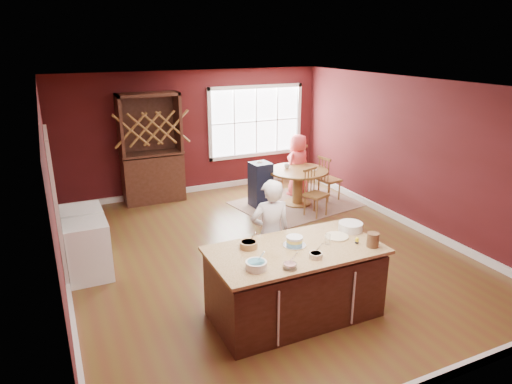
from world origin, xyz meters
TOP-DOWN VIEW (x-y plane):
  - room_shell at (0.00, 0.00)m, footprint 7.00×7.00m
  - window at (1.50, 3.47)m, footprint 2.36×0.10m
  - doorway at (-2.97, 0.60)m, footprint 0.08×1.26m
  - kitchen_island at (-0.41, -1.79)m, footprint 2.11×1.10m
  - dining_table at (1.66, 1.75)m, footprint 1.24×1.24m
  - baker at (-0.36, -1.01)m, footprint 0.62×0.46m
  - layer_cake at (-0.38, -1.71)m, footprint 0.29×0.29m
  - bowl_blue at (-1.06, -2.06)m, footprint 0.24×0.24m
  - bowl_yellow at (-0.92, -1.53)m, footprint 0.22×0.22m
  - bowl_pink at (-0.72, -2.21)m, footprint 0.17×0.17m
  - bowl_olive at (-0.32, -2.10)m, footprint 0.16×0.16m
  - drinking_glass at (0.01, -1.85)m, footprint 0.07×0.07m
  - dinner_plate at (0.23, -1.73)m, footprint 0.30×0.30m
  - white_tub at (0.52, -1.62)m, footprint 0.32×0.32m
  - stoneware_crock at (0.47, -2.14)m, footprint 0.15×0.15m
  - toy_figurine at (0.35, -1.99)m, footprint 0.05×0.05m
  - rug at (1.66, 1.75)m, footprint 2.71×2.27m
  - chair_east at (2.43, 1.72)m, footprint 0.45×0.46m
  - chair_south at (1.66, 1.01)m, footprint 0.50×0.49m
  - chair_north at (2.04, 2.60)m, footprint 0.58×0.56m
  - seated_woman at (1.96, 2.27)m, footprint 0.79×0.66m
  - high_chair at (0.91, 1.97)m, footprint 0.42×0.42m
  - toddler at (0.91, 2.10)m, footprint 0.18×0.14m
  - table_plate at (1.93, 1.62)m, footprint 0.20×0.20m
  - table_cup at (1.51, 1.96)m, footprint 0.12×0.12m
  - hutch at (-1.02, 3.22)m, footprint 1.25×0.52m
  - washer at (-2.64, 0.28)m, footprint 0.60×0.58m
  - dryer at (-2.64, 0.92)m, footprint 0.60×0.58m

SIDE VIEW (x-z plane):
  - rug at x=1.66m, z-range 0.00..0.01m
  - washer at x=-2.64m, z-range 0.00..0.86m
  - dryer at x=-2.64m, z-range 0.00..0.87m
  - kitchen_island at x=-0.41m, z-range -0.02..0.90m
  - chair_south at x=1.66m, z-range 0.00..0.95m
  - high_chair at x=0.91m, z-range 0.00..0.97m
  - chair_east at x=2.43m, z-range 0.00..0.98m
  - dining_table at x=1.66m, z-range 0.16..0.91m
  - chair_north at x=2.04m, z-range 0.00..1.09m
  - seated_woman at x=1.96m, z-range 0.00..1.37m
  - table_plate at x=1.93m, z-range 0.75..0.76m
  - baker at x=-0.36m, z-range 0.00..1.57m
  - table_cup at x=1.51m, z-range 0.75..0.84m
  - toddler at x=0.91m, z-range 0.68..0.94m
  - dinner_plate at x=0.23m, z-range 0.92..0.94m
  - bowl_olive at x=-0.32m, z-range 0.92..0.98m
  - bowl_pink at x=-0.72m, z-range 0.92..0.98m
  - toy_figurine at x=0.35m, z-range 0.92..1.00m
  - bowl_yellow at x=-0.92m, z-range 0.92..1.00m
  - bowl_blue at x=-1.06m, z-range 0.92..1.01m
  - white_tub at x=0.52m, z-range 0.92..1.03m
  - layer_cake at x=-0.38m, z-range 0.92..1.04m
  - drinking_glass at x=0.01m, z-range 0.92..1.05m
  - stoneware_crock at x=0.47m, z-range 0.92..1.10m
  - doorway at x=-2.97m, z-range -0.04..2.09m
  - hutch at x=-1.02m, z-range 0.00..2.30m
  - room_shell at x=0.00m, z-range -2.15..4.85m
  - window at x=1.50m, z-range 0.67..2.33m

